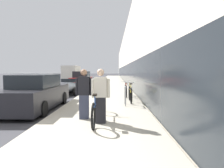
{
  "coord_description": "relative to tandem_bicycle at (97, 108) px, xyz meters",
  "views": [
    {
      "loc": [
        5.87,
        -4.36,
        1.68
      ],
      "look_at": [
        5.61,
        13.64,
        0.47
      ],
      "focal_mm": 32.0,
      "sensor_mm": 36.0,
      "label": 1
    }
  ],
  "objects": [
    {
      "name": "storefront_facade",
      "position": [
        6.88,
        27.24,
        3.01
      ],
      "size": [
        10.01,
        70.0,
        7.09
      ],
      "color": "beige",
      "rests_on": "ground"
    },
    {
      "name": "parked_sedan_curbside",
      "position": [
        -2.85,
        2.36,
        0.17
      ],
      "size": [
        1.84,
        4.74,
        1.57
      ],
      "color": "black",
      "rests_on": "ground"
    },
    {
      "name": "cruiser_bike_middle",
      "position": [
        1.2,
        5.6,
        -0.02
      ],
      "size": [
        0.52,
        1.71,
        0.87
      ],
      "color": "black",
      "rests_on": "sidewalk_slab"
    },
    {
      "name": "parked_sedan_far",
      "position": [
        -2.82,
        14.02,
        0.2
      ],
      "size": [
        1.74,
        4.72,
        1.6
      ],
      "color": "maroon",
      "rests_on": "ground"
    },
    {
      "name": "cruiser_bike_nearest",
      "position": [
        1.31,
        3.56,
        0.01
      ],
      "size": [
        0.52,
        1.79,
        0.95
      ],
      "color": "black",
      "rests_on": "sidewalk_slab"
    },
    {
      "name": "person_rider",
      "position": [
        0.14,
        -0.38,
        0.41
      ],
      "size": [
        0.54,
        0.21,
        1.58
      ],
      "color": "black",
      "rests_on": "sidewalk_slab"
    },
    {
      "name": "person_bystander",
      "position": [
        -0.43,
        0.15,
        0.41
      ],
      "size": [
        0.54,
        0.21,
        1.58
      ],
      "color": "#33384C",
      "rests_on": "sidewalk_slab"
    },
    {
      "name": "moving_truck",
      "position": [
        -7.33,
        30.5,
        0.77
      ],
      "size": [
        2.51,
        7.03,
        2.54
      ],
      "color": "orange",
      "rests_on": "ground"
    },
    {
      "name": "tandem_bicycle",
      "position": [
        0.0,
        0.0,
        0.0
      ],
      "size": [
        0.52,
        2.88,
        0.9
      ],
      "color": "black",
      "rests_on": "sidewalk_slab"
    },
    {
      "name": "bike_rack_hoop",
      "position": [
        1.01,
        2.65,
        0.13
      ],
      "size": [
        0.05,
        0.6,
        0.84
      ],
      "color": "gray",
      "rests_on": "sidewalk_slab"
    },
    {
      "name": "sidewalk_slab",
      "position": [
        0.06,
        19.24,
        -0.46
      ],
      "size": [
        3.56,
        70.0,
        0.15
      ],
      "color": "#B2AA99",
      "rests_on": "ground"
    },
    {
      "name": "vintage_roadster_curbside",
      "position": [
        -2.89,
        8.29,
        -0.06
      ],
      "size": [
        1.9,
        4.29,
        1.06
      ],
      "color": "#4C5156",
      "rests_on": "ground"
    }
  ]
}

